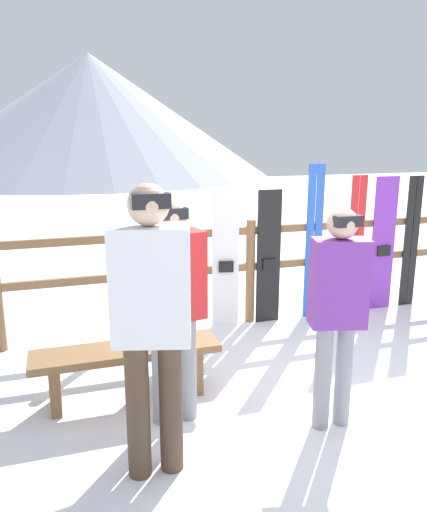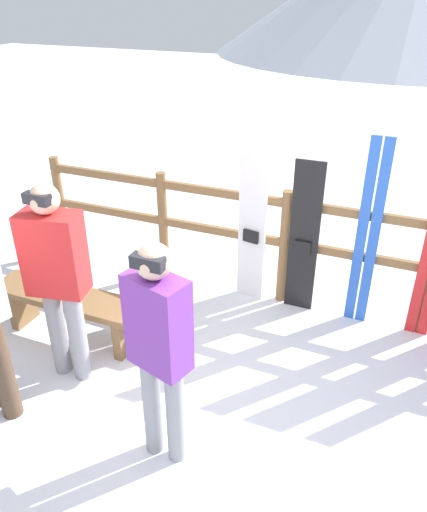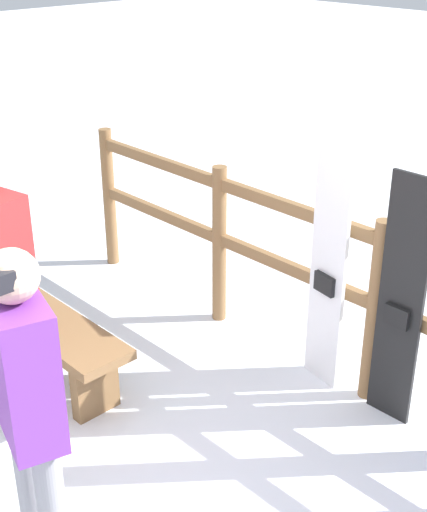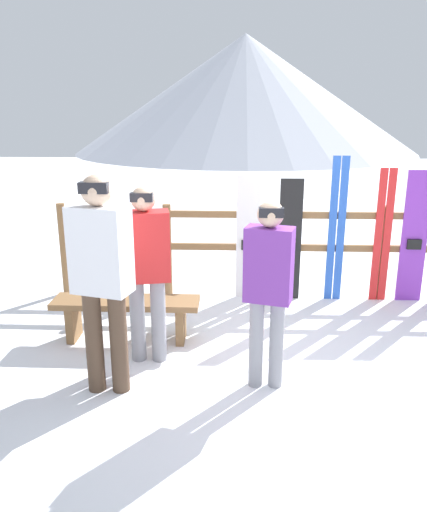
{
  "view_description": "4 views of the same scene",
  "coord_description": "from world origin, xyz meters",
  "px_view_note": "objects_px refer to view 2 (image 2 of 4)",
  "views": [
    {
      "loc": [
        -2.0,
        -3.22,
        2.06
      ],
      "look_at": [
        -0.68,
        0.94,
        0.99
      ],
      "focal_mm": 35.0,
      "sensor_mm": 36.0,
      "label": 1
    },
    {
      "loc": [
        1.0,
        -2.42,
        2.8
      ],
      "look_at": [
        -0.4,
        0.94,
        0.81
      ],
      "focal_mm": 35.0,
      "sensor_mm": 36.0,
      "label": 2
    },
    {
      "loc": [
        1.96,
        -1.43,
        2.65
      ],
      "look_at": [
        -0.56,
        0.97,
        1.01
      ],
      "focal_mm": 50.0,
      "sensor_mm": 36.0,
      "label": 3
    },
    {
      "loc": [
        -0.48,
        -4.17,
        2.27
      ],
      "look_at": [
        -0.7,
        0.85,
        0.78
      ],
      "focal_mm": 35.0,
      "sensor_mm": 36.0,
      "label": 4
    }
  ],
  "objects_px": {
    "bench": "(70,305)",
    "person_red": "(57,273)",
    "person_purple": "(159,342)",
    "ski_pair_blue": "(368,236)",
    "snowboard_black_stripe": "(304,239)",
    "snowboard_white": "(252,229)"
  },
  "relations": [
    {
      "from": "bench",
      "to": "person_red",
      "type": "distance_m",
      "value": 0.79
    },
    {
      "from": "person_red",
      "to": "person_purple",
      "type": "bearing_deg",
      "value": -21.31
    },
    {
      "from": "ski_pair_blue",
      "to": "bench",
      "type": "bearing_deg",
      "value": -151.64
    },
    {
      "from": "person_red",
      "to": "snowboard_black_stripe",
      "type": "height_order",
      "value": "person_red"
    },
    {
      "from": "person_purple",
      "to": "ski_pair_blue",
      "type": "height_order",
      "value": "ski_pair_blue"
    },
    {
      "from": "snowboard_black_stripe",
      "to": "ski_pair_blue",
      "type": "distance_m",
      "value": 0.57
    },
    {
      "from": "bench",
      "to": "snowboard_white",
      "type": "distance_m",
      "value": 1.81
    },
    {
      "from": "person_purple",
      "to": "snowboard_white",
      "type": "xyz_separation_m",
      "value": [
        -0.11,
        2.06,
        -0.18
      ]
    },
    {
      "from": "snowboard_white",
      "to": "ski_pair_blue",
      "type": "bearing_deg",
      "value": 0.18
    },
    {
      "from": "person_purple",
      "to": "snowboard_white",
      "type": "bearing_deg",
      "value": 93.08
    },
    {
      "from": "person_purple",
      "to": "ski_pair_blue",
      "type": "relative_size",
      "value": 0.91
    },
    {
      "from": "bench",
      "to": "person_red",
      "type": "relative_size",
      "value": 0.9
    },
    {
      "from": "person_purple",
      "to": "ski_pair_blue",
      "type": "distance_m",
      "value": 2.27
    },
    {
      "from": "bench",
      "to": "person_purple",
      "type": "height_order",
      "value": "person_purple"
    },
    {
      "from": "person_red",
      "to": "snowboard_black_stripe",
      "type": "relative_size",
      "value": 1.1
    },
    {
      "from": "person_purple",
      "to": "person_red",
      "type": "bearing_deg",
      "value": 158.69
    },
    {
      "from": "person_red",
      "to": "ski_pair_blue",
      "type": "xyz_separation_m",
      "value": [
        2.01,
        1.65,
        -0.07
      ]
    },
    {
      "from": "person_purple",
      "to": "ski_pair_blue",
      "type": "xyz_separation_m",
      "value": [
        0.94,
        2.06,
        -0.06
      ]
    },
    {
      "from": "bench",
      "to": "person_purple",
      "type": "xyz_separation_m",
      "value": [
        1.36,
        -0.82,
        0.61
      ]
    },
    {
      "from": "bench",
      "to": "snowboard_black_stripe",
      "type": "xyz_separation_m",
      "value": [
        1.75,
        1.24,
        0.41
      ]
    },
    {
      "from": "bench",
      "to": "ski_pair_blue",
      "type": "relative_size",
      "value": 0.84
    },
    {
      "from": "person_purple",
      "to": "snowboard_white",
      "type": "distance_m",
      "value": 2.07
    }
  ]
}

